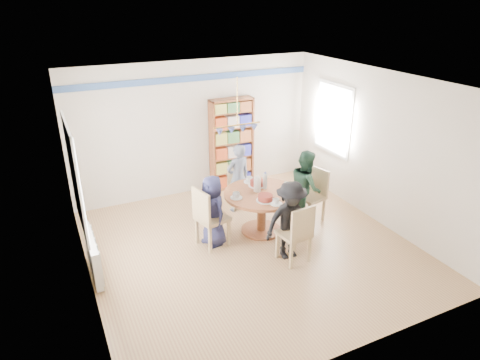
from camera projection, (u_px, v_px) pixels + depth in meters
ground at (250, 247)px, 7.05m from camera, size 5.00×5.00×0.00m
room_shell at (213, 139)px, 7.00m from camera, size 5.00×5.00×5.00m
radiator at (93, 255)px, 6.21m from camera, size 0.12×1.00×0.60m
dining_table at (262, 203)px, 7.31m from camera, size 1.30×1.30×0.75m
chair_left at (208, 215)px, 6.85m from camera, size 0.56×0.56×1.04m
chair_right at (314, 192)px, 7.74m from camera, size 0.52×0.52×0.97m
chair_far at (238, 184)px, 8.24m from camera, size 0.41×0.41×0.84m
chair_near at (297, 232)px, 6.45m from camera, size 0.48×0.48×0.98m
person_left at (213, 211)px, 6.93m from camera, size 0.50×0.66×1.21m
person_right at (306, 187)px, 7.60m from camera, size 0.70×0.79×1.36m
person_far at (238, 178)px, 8.01m from camera, size 0.52×0.38×1.33m
person_near at (290, 221)px, 6.55m from camera, size 0.85×0.50×1.29m
bookshelf at (232, 145)px, 8.90m from camera, size 0.91×0.27×1.92m
tableware at (260, 189)px, 7.21m from camera, size 1.16×1.16×0.31m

